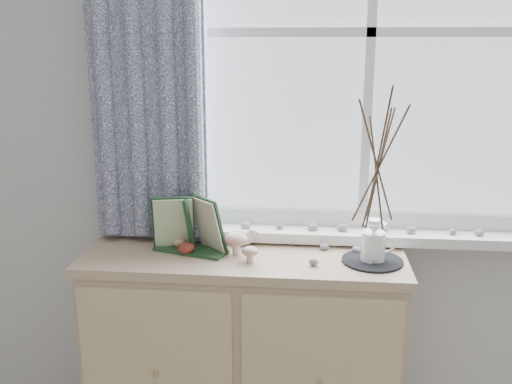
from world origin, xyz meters
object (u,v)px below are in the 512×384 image
botanical_book (188,226)px  toadstool_cluster (240,243)px  twig_pitcher (378,161)px  sideboard (245,354)px

botanical_book → toadstool_cluster: bearing=17.0°
toadstool_cluster → twig_pitcher: 0.58m
toadstool_cluster → sideboard: bearing=68.7°
twig_pitcher → sideboard: bearing=169.8°
botanical_book → toadstool_cluster: (0.19, 0.00, -0.06)m
sideboard → toadstool_cluster: bearing=-111.3°
sideboard → twig_pitcher: twig_pitcher is taller
toadstool_cluster → twig_pitcher: (0.48, -0.01, 0.32)m
botanical_book → twig_pitcher: bearing=15.8°
sideboard → botanical_book: size_ratio=3.79×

